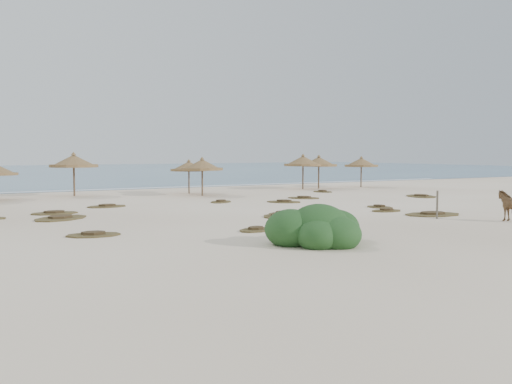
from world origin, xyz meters
The scene contains 26 objects.
ground centered at (0.00, 0.00, 0.00)m, with size 160.00×160.00×0.00m, color #FAE7CD.
ocean centered at (0.00, 75.00, 0.00)m, with size 200.00×100.00×0.01m, color navy.
foam_line centered at (0.00, 26.00, 0.00)m, with size 70.00×0.60×0.01m, color silver.
palapa_2 centered at (-7.23, 20.00, 2.46)m, with size 4.40×4.40×3.17m.
palapa_3 centered at (0.93, 18.31, 2.04)m, with size 2.85×2.85×2.62m.
palapa_4 centered at (0.84, 15.72, 2.19)m, with size 3.26×3.26×2.82m.
palapa_5 centered at (11.32, 18.09, 2.35)m, with size 3.90×3.90×3.03m.
palapa_6 centered at (13.03, 18.16, 2.28)m, with size 3.48×3.48×2.94m.
palapa_7 centered at (17.58, 17.92, 2.18)m, with size 3.41×3.41×2.81m.
fence_post_near centered at (4.41, -2.87, 0.67)m, with size 0.10×0.10×1.34m, color #605948.
bush centered at (-4.86, -6.04, 0.52)m, with size 3.57×3.15×1.60m.
scrub_0 centered at (-11.02, -0.23, 0.05)m, with size 2.24×1.68×0.16m.
scrub_1 centered at (-10.96, 6.01, 0.05)m, with size 3.48×3.31×0.16m.
scrub_2 centered at (-0.82, 2.51, 0.05)m, with size 1.99×1.63×0.16m.
scrub_3 centered at (2.97, 8.19, 0.05)m, with size 2.54×2.53×0.16m.
scrub_4 centered at (5.81, 2.60, 0.05)m, with size 1.22×1.77×0.16m.
scrub_5 centered at (13.84, 7.13, 0.05)m, with size 2.98×3.48×0.16m.
scrub_6 centered at (-7.46, 10.77, 0.05)m, with size 2.41×1.69×0.16m.
scrub_7 centered at (5.80, 10.06, 0.05)m, with size 2.54×2.62×0.16m.
scrub_9 centered at (-1.76, 1.36, 0.05)m, with size 2.03×2.55×0.16m.
scrub_10 centered at (10.63, 14.38, 0.05)m, with size 1.28×1.88×0.16m.
scrub_11 centered at (-5.02, -2.08, 0.05)m, with size 1.96×1.65×0.16m.
scrub_12 centered at (4.74, 0.88, 0.05)m, with size 1.83×1.26×0.16m.
scrub_13 centered at (-0.43, 10.19, 0.05)m, with size 2.15×2.11×0.16m.
scrub_14 centered at (-10.79, 8.47, 0.05)m, with size 2.42×1.64×0.16m.
scrub_15 centered at (5.48, -1.62, 0.05)m, with size 3.28×2.43×0.16m.
Camera 1 is at (-16.41, -21.67, 3.14)m, focal length 40.00 mm.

